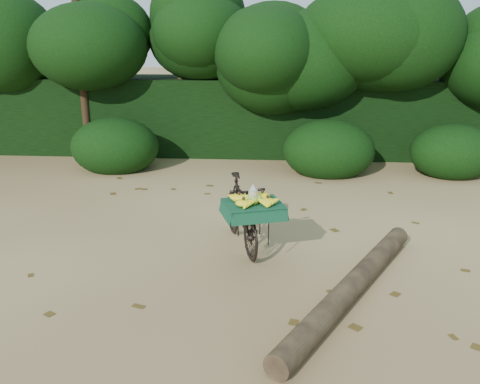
{
  "coord_description": "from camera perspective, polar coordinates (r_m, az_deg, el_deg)",
  "views": [
    {
      "loc": [
        0.45,
        -6.05,
        2.78
      ],
      "look_at": [
        -0.02,
        0.17,
        0.84
      ],
      "focal_mm": 38.0,
      "sensor_mm": 36.0,
      "label": 1
    }
  ],
  "objects": [
    {
      "name": "vendor_bicycle",
      "position": [
        6.82,
        0.15,
        -2.28
      ],
      "size": [
        1.09,
        1.79,
        0.98
      ],
      "rotation": [
        0.0,
        0.0,
        0.32
      ],
      "color": "black",
      "rests_on": "ground"
    },
    {
      "name": "leaf_litter",
      "position": [
        7.26,
        0.45,
        -5.19
      ],
      "size": [
        7.0,
        7.3,
        0.01
      ],
      "primitive_type": null,
      "color": "#4F3B15",
      "rests_on": "ground"
    },
    {
      "name": "hedge_backdrop",
      "position": [
        12.5,
        2.24,
        8.59
      ],
      "size": [
        26.0,
        1.8,
        1.8
      ],
      "primitive_type": "cube",
      "color": "black",
      "rests_on": "ground"
    },
    {
      "name": "fallen_log",
      "position": [
        5.83,
        12.49,
        -10.24
      ],
      "size": [
        1.89,
        3.17,
        0.25
      ],
      "primitive_type": "cylinder",
      "rotation": [
        1.57,
        0.0,
        -0.5
      ],
      "color": "brown",
      "rests_on": "ground"
    },
    {
      "name": "tree_row",
      "position": [
        11.63,
        -1.14,
        13.41
      ],
      "size": [
        14.5,
        2.0,
        4.0
      ],
      "primitive_type": null,
      "color": "black",
      "rests_on": "ground"
    },
    {
      "name": "bush_clumps",
      "position": [
        10.61,
        4.51,
        4.52
      ],
      "size": [
        8.8,
        1.7,
        0.9
      ],
      "primitive_type": null,
      "color": "black",
      "rests_on": "ground"
    },
    {
      "name": "ground",
      "position": [
        6.67,
        0.07,
        -7.35
      ],
      "size": [
        80.0,
        80.0,
        0.0
      ],
      "primitive_type": "plane",
      "color": "tan",
      "rests_on": "ground"
    }
  ]
}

